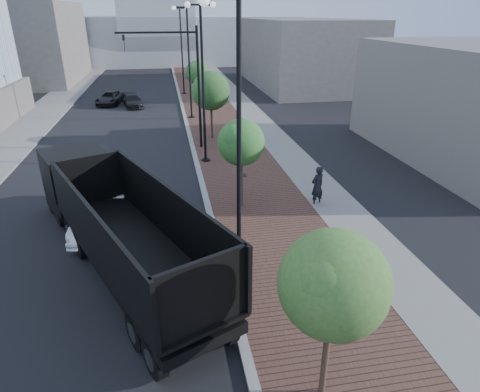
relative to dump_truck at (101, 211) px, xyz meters
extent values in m
cube|color=#4C2D23|center=(8.03, 27.30, -1.43)|extent=(7.00, 140.00, 0.12)
cube|color=slate|center=(10.73, 27.30, -1.43)|extent=(2.40, 140.00, 0.13)
cube|color=gray|center=(4.53, 27.30, -1.42)|extent=(0.30, 140.00, 0.14)
cube|color=slate|center=(-8.47, 27.30, -1.43)|extent=(4.00, 140.00, 0.12)
cube|color=black|center=(-1.37, 3.03, 0.25)|extent=(3.44, 3.49, 2.67)
cube|color=black|center=(-1.98, 4.40, -0.62)|extent=(2.46, 1.48, 1.34)
cube|color=black|center=(-0.75, 1.66, -0.42)|extent=(2.68, 1.81, 0.51)
cube|color=black|center=(1.51, -3.35, -0.42)|extent=(6.13, 9.63, 0.36)
cube|color=black|center=(1.51, -3.35, 0.00)|extent=(6.23, 9.67, 0.12)
cube|color=black|center=(0.34, -3.88, 1.02)|extent=(4.00, 8.67, 2.05)
cube|color=black|center=(2.68, -2.82, 1.02)|extent=(4.00, 8.67, 2.05)
cube|color=black|center=(3.38, -7.49, 1.02)|extent=(2.39, 1.17, 2.05)
cube|color=black|center=(-0.35, 0.79, 1.02)|extent=(2.39, 1.17, 2.05)
cylinder|color=black|center=(-2.10, 2.04, -0.93)|extent=(0.75, 1.16, 1.13)
cylinder|color=silver|center=(-2.10, 2.04, -0.93)|extent=(0.57, 0.71, 0.62)
cylinder|color=black|center=(-0.14, 2.93, -0.93)|extent=(0.75, 1.16, 1.13)
cylinder|color=silver|center=(-0.14, 2.93, -0.93)|extent=(0.57, 0.71, 0.62)
cylinder|color=black|center=(-2.76, 3.50, -0.93)|extent=(0.75, 1.16, 1.13)
cylinder|color=silver|center=(-2.76, 3.50, -0.93)|extent=(0.57, 0.71, 0.62)
cylinder|color=black|center=(-0.79, 4.38, -0.93)|extent=(0.75, 1.16, 1.13)
cylinder|color=silver|center=(-0.79, 4.38, -0.93)|extent=(0.57, 0.71, 0.62)
cylinder|color=black|center=(2.09, -7.26, -0.93)|extent=(0.75, 1.16, 1.13)
cylinder|color=silver|center=(2.09, -7.26, -0.93)|extent=(0.57, 0.71, 0.62)
cylinder|color=black|center=(4.06, -6.37, -0.93)|extent=(0.75, 1.16, 1.13)
cylinder|color=silver|center=(4.06, -6.37, -0.93)|extent=(0.57, 0.71, 0.62)
cylinder|color=black|center=(1.60, -6.17, -0.93)|extent=(0.75, 1.16, 1.13)
cylinder|color=silver|center=(1.60, -6.17, -0.93)|extent=(0.57, 0.71, 0.62)
cylinder|color=black|center=(3.57, -5.28, -0.93)|extent=(0.75, 1.16, 1.13)
cylinder|color=silver|center=(3.57, -5.28, -0.93)|extent=(0.57, 0.71, 0.62)
cylinder|color=black|center=(-0.79, -0.88, -0.93)|extent=(0.75, 1.16, 1.13)
cylinder|color=silver|center=(-0.79, -0.88, -0.93)|extent=(0.57, 0.71, 0.62)
cylinder|color=black|center=(1.18, 0.01, -0.93)|extent=(0.75, 1.16, 1.13)
cylinder|color=silver|center=(1.18, 0.01, -0.93)|extent=(0.57, 0.71, 0.62)
cylinder|color=black|center=(-1.28, 0.21, -0.93)|extent=(0.75, 1.16, 1.13)
cylinder|color=silver|center=(-1.28, 0.21, -0.93)|extent=(0.57, 0.71, 0.62)
cylinder|color=black|center=(0.69, 1.10, -0.93)|extent=(0.75, 1.16, 1.13)
cylinder|color=silver|center=(0.69, 1.10, -0.93)|extent=(0.57, 0.71, 0.62)
imported|color=white|center=(0.02, 1.35, -0.68)|extent=(2.73, 5.21, 1.63)
imported|color=black|center=(-2.70, 29.17, -0.85)|extent=(2.89, 4.91, 1.28)
imported|color=black|center=(-0.32, 27.43, -0.91)|extent=(2.40, 4.30, 1.18)
imported|color=black|center=(9.83, 1.95, -0.48)|extent=(0.87, 0.74, 2.03)
cylinder|color=black|center=(5.13, -2.70, -1.39)|extent=(0.56, 0.56, 0.20)
cylinder|color=black|center=(5.13, -2.70, 3.13)|extent=(0.16, 0.16, 9.00)
sphere|color=silver|center=(4.13, -2.70, 7.56)|extent=(0.32, 0.32, 0.32)
cylinder|color=black|center=(5.13, 9.30, -1.39)|extent=(0.56, 0.56, 0.20)
cylinder|color=black|center=(5.13, 9.30, 3.13)|extent=(0.16, 0.16, 9.00)
cylinder|color=black|center=(5.13, 9.30, 7.63)|extent=(1.40, 0.10, 0.10)
sphere|color=silver|center=(4.43, 9.30, 7.63)|extent=(0.32, 0.32, 0.32)
sphere|color=silver|center=(5.83, 9.30, 7.63)|extent=(0.32, 0.32, 0.32)
cylinder|color=black|center=(5.13, 21.30, -1.39)|extent=(0.56, 0.56, 0.20)
cylinder|color=black|center=(5.13, 21.30, 3.13)|extent=(0.16, 0.16, 9.00)
cylinder|color=black|center=(4.63, 21.30, 7.63)|extent=(1.00, 0.10, 0.10)
sphere|color=silver|center=(4.13, 21.30, 7.56)|extent=(0.32, 0.32, 0.32)
cylinder|color=black|center=(5.13, 33.30, -1.39)|extent=(0.56, 0.56, 0.20)
cylinder|color=black|center=(5.13, 33.30, 3.13)|extent=(0.16, 0.16, 9.00)
cylinder|color=black|center=(5.13, 33.30, 7.63)|extent=(1.40, 0.10, 0.10)
sphere|color=silver|center=(4.43, 33.30, 7.63)|extent=(0.32, 0.32, 0.32)
sphere|color=silver|center=(5.83, 33.30, 7.63)|extent=(0.32, 0.32, 0.32)
cylinder|color=black|center=(5.13, 12.30, 2.51)|extent=(0.18, 0.18, 8.00)
cylinder|color=black|center=(2.63, 12.30, 6.11)|extent=(5.00, 0.12, 0.12)
imported|color=black|center=(0.63, 12.30, 5.51)|extent=(0.16, 0.20, 1.00)
cylinder|color=#382619|center=(6.13, -8.70, 0.09)|extent=(0.16, 0.16, 3.16)
sphere|color=#396522|center=(6.13, -8.70, 1.89)|extent=(2.46, 2.46, 2.46)
sphere|color=#396522|center=(6.53, -8.40, 1.67)|extent=(1.72, 1.72, 1.72)
sphere|color=#396522|center=(5.83, -9.00, 2.21)|extent=(1.47, 1.47, 1.47)
cylinder|color=#382619|center=(6.13, 2.30, 0.05)|extent=(0.16, 0.16, 3.09)
sphere|color=#296623|center=(6.13, 2.30, 1.82)|extent=(2.17, 2.17, 2.17)
sphere|color=#296623|center=(6.53, 2.60, 1.60)|extent=(1.52, 1.52, 1.52)
sphere|color=#296623|center=(5.83, 2.00, 2.13)|extent=(1.30, 1.30, 1.30)
cylinder|color=#382619|center=(6.13, 14.30, 0.18)|extent=(0.16, 0.16, 3.35)
sphere|color=#24521C|center=(6.13, 14.30, 2.10)|extent=(2.75, 2.75, 2.75)
sphere|color=#24521C|center=(6.53, 14.60, 1.86)|extent=(1.93, 1.93, 1.93)
sphere|color=#24521C|center=(5.83, 14.00, 2.44)|extent=(1.65, 1.65, 1.65)
cylinder|color=#382619|center=(6.13, 26.30, 0.06)|extent=(0.16, 0.16, 3.10)
sphere|color=#20541D|center=(6.13, 26.30, 1.83)|extent=(2.29, 2.29, 2.29)
sphere|color=#20541D|center=(6.53, 26.60, 1.61)|extent=(1.61, 1.61, 1.61)
sphere|color=#20541D|center=(5.83, 26.00, 2.14)|extent=(1.38, 1.38, 1.38)
cube|color=#ABB1B5|center=(2.53, 72.30, 2.51)|extent=(50.00, 28.00, 8.00)
cube|color=#635E59|center=(-15.47, 47.30, 3.51)|extent=(14.00, 20.00, 10.00)
cube|color=#605A56|center=(20.53, 37.30, 2.51)|extent=(12.00, 22.00, 8.00)
cube|color=black|center=(6.93, -4.70, -1.36)|extent=(0.50, 0.50, 0.02)
cube|color=black|center=(6.93, 6.30, -1.36)|extent=(0.50, 0.50, 0.02)
camera|label=1|loc=(2.83, -15.58, 7.26)|focal=30.91mm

